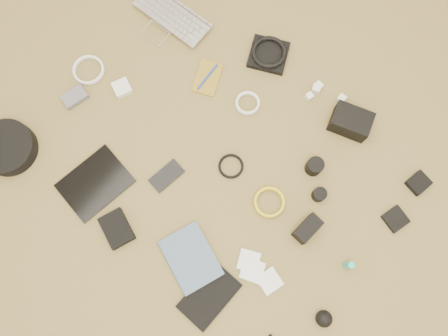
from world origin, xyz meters
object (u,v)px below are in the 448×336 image
Objects in this scene: dslr_camera at (351,122)px; paperback at (171,269)px; laptop at (165,24)px; headphone_case at (7,148)px; tablet at (95,183)px; phone at (167,176)px.

dslr_camera is 0.67× the size of paperback.
headphone_case is at bearing -98.94° from laptop.
tablet is 0.27m from phone.
laptop is 0.72m from tablet.
laptop is at bearing 140.54° from phone.
headphone_case is (-0.35, -0.11, 0.02)m from tablet.
paperback reaches higher than phone.
headphone_case is 0.99× the size of paperback.
headphone_case is (-0.11, -0.79, 0.02)m from laptop.
headphone_case is at bearing -141.44° from phone.
laptop reaches higher than tablet.
paperback is at bearing 1.68° from tablet.
phone is at bearing -141.35° from dslr_camera.
dslr_camera is at bearing 43.44° from headphone_case.
paperback is (0.43, -0.06, 0.01)m from tablet.
headphone_case reaches higher than paperback.
laptop is 0.85m from dslr_camera.
tablet is 1.15× the size of headphone_case.
phone is 0.62m from headphone_case.
laptop is 2.56× the size of phone.
headphone_case reaches higher than phone.
phone is 0.59× the size of paperback.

